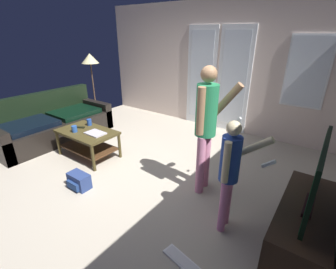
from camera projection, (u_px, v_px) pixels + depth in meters
The scene contains 15 objects.
ground_plane at pixel (132, 170), 3.82m from camera, with size 5.58×5.15×0.02m, color #B0A492.
wall_back_with_doors at pixel (212, 68), 5.16m from camera, with size 5.58×0.09×2.67m.
leather_couch at pixel (52, 125), 4.84m from camera, with size 0.97×2.24×0.89m.
coffee_table at pixel (88, 138), 4.10m from camera, with size 1.03×0.62×0.47m.
tv_stand at pixel (303, 226), 2.38m from camera, with size 0.48×1.30×0.47m.
flat_screen_tv at pixel (317, 177), 2.15m from camera, with size 0.08×1.07×0.67m.
person_adult at pixel (207, 121), 2.96m from camera, with size 0.51×0.48×1.67m.
person_child at pixel (230, 168), 2.40m from camera, with size 0.49×0.37×1.26m.
floor_lamp at pixel (90, 62), 5.60m from camera, with size 0.40×0.40×1.57m.
backpack at pixel (79, 181), 3.33m from camera, with size 0.33×0.22×0.21m.
loose_keyboard at pixel (183, 262), 2.26m from camera, with size 0.46×0.21×0.02m.
laptop_closed at pixel (95, 133), 3.93m from camera, with size 0.33×0.23×0.02m, color #BAB4BF.
cup_near_edge at pixel (89, 122), 4.28m from camera, with size 0.08×0.08×0.11m, color #214392.
cup_by_laptop at pixel (74, 129), 3.99m from camera, with size 0.09×0.09×0.11m, color #274E97.
tv_remote_black at pixel (80, 127), 4.17m from camera, with size 0.17×0.05×0.02m, color black.
Camera 1 is at (2.40, -2.33, 2.02)m, focal length 25.48 mm.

